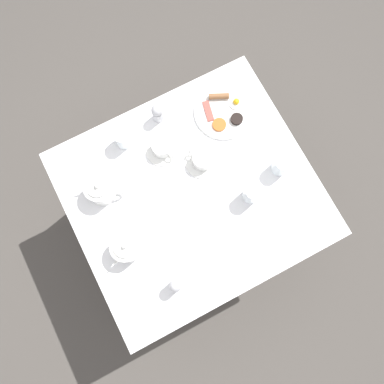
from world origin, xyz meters
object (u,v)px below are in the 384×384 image
at_px(teapot_near, 101,189).
at_px(water_glass_tall, 252,193).
at_px(water_glass_short, 123,138).
at_px(wine_glass_spare, 281,165).
at_px(salt_grinder, 158,113).
at_px(fork_by_plate, 202,230).
at_px(breakfast_plate, 224,111).
at_px(teacup_with_saucer_left, 162,148).
at_px(knife_by_plate, 259,232).
at_px(teacup_with_saucer_right, 203,160).
at_px(pepper_grinder, 176,285).
at_px(teapot_far, 127,247).

distance_m(teapot_near, water_glass_tall, 0.62).
xyz_separation_m(water_glass_short, wine_glass_spare, (-0.41, -0.53, -0.00)).
distance_m(salt_grinder, fork_by_plate, 0.53).
height_order(water_glass_tall, water_glass_short, water_glass_tall).
relative_size(breakfast_plate, wine_glass_spare, 2.69).
height_order(teacup_with_saucer_left, knife_by_plate, teacup_with_saucer_left).
xyz_separation_m(water_glass_tall, wine_glass_spare, (0.05, -0.17, -0.00)).
xyz_separation_m(teacup_with_saucer_right, water_glass_short, (0.23, 0.26, 0.02)).
xyz_separation_m(teacup_with_saucer_right, salt_grinder, (0.27, 0.08, 0.03)).
bearing_deg(pepper_grinder, fork_by_plate, -53.03).
xyz_separation_m(breakfast_plate, water_glass_tall, (-0.38, 0.08, 0.04)).
bearing_deg(salt_grinder, water_glass_short, 100.05).
height_order(teacup_with_saucer_left, teacup_with_saucer_right, same).
bearing_deg(wine_glass_spare, water_glass_tall, 106.00).
bearing_deg(teapot_far, pepper_grinder, 87.67).
xyz_separation_m(teacup_with_saucer_right, knife_by_plate, (-0.38, -0.06, -0.03)).
height_order(breakfast_plate, water_glass_tall, water_glass_tall).
height_order(breakfast_plate, water_glass_short, water_glass_short).
height_order(wine_glass_spare, fork_by_plate, wine_glass_spare).
bearing_deg(water_glass_short, teacup_with_saucer_left, -129.05).
bearing_deg(salt_grinder, knife_by_plate, -167.58).
bearing_deg(teapot_far, salt_grinder, -156.57).
distance_m(breakfast_plate, salt_grinder, 0.29).
xyz_separation_m(teapot_far, fork_by_plate, (-0.07, -0.30, -0.05)).
distance_m(water_glass_tall, fork_by_plate, 0.25).
bearing_deg(water_glass_tall, teacup_with_saucer_right, 25.44).
bearing_deg(teapot_near, salt_grinder, -118.34).
height_order(teacup_with_saucer_right, salt_grinder, salt_grinder).
bearing_deg(wine_glass_spare, teacup_with_saucer_right, 57.07).
height_order(water_glass_short, fork_by_plate, water_glass_short).
bearing_deg(wine_glass_spare, breakfast_plate, 14.16).
height_order(teapot_near, salt_grinder, teapot_near).
distance_m(water_glass_short, wine_glass_spare, 0.67).
bearing_deg(fork_by_plate, teapot_near, 41.34).
distance_m(water_glass_short, fork_by_plate, 0.51).
height_order(teapot_near, teapot_far, same).
bearing_deg(teacup_with_saucer_right, knife_by_plate, -170.28).
height_order(breakfast_plate, pepper_grinder, pepper_grinder).
distance_m(breakfast_plate, teapot_far, 0.72).
bearing_deg(pepper_grinder, water_glass_short, -6.76).
bearing_deg(breakfast_plate, water_glass_tall, 167.76).
xyz_separation_m(wine_glass_spare, pepper_grinder, (-0.23, 0.61, 0.00)).
relative_size(teapot_far, teacup_with_saucer_right, 1.22).
relative_size(breakfast_plate, salt_grinder, 2.52).
bearing_deg(water_glass_short, water_glass_tall, -141.52).
distance_m(water_glass_tall, wine_glass_spare, 0.17).
distance_m(teapot_near, salt_grinder, 0.40).
bearing_deg(water_glass_tall, salt_grinder, 20.55).
bearing_deg(water_glass_tall, fork_by_plate, 97.53).
bearing_deg(teapot_near, fork_by_plate, 164.93).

